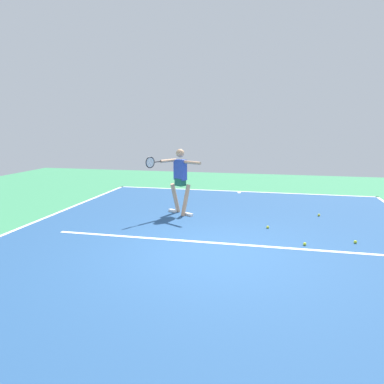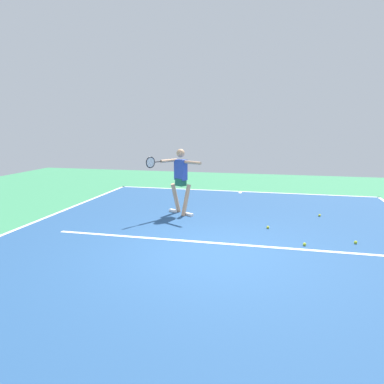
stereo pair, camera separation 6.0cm
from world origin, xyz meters
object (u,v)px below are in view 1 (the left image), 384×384
(tennis_ball_far_corner, at_px, (268,227))
(tennis_ball_by_baseline, at_px, (305,244))
(tennis_player, at_px, (180,177))
(tennis_ball_by_sideline, at_px, (319,215))
(tennis_ball_near_service_line, at_px, (355,242))

(tennis_ball_far_corner, bearing_deg, tennis_ball_by_baseline, 125.04)
(tennis_player, relative_size, tennis_ball_by_sideline, 27.16)
(tennis_player, distance_m, tennis_ball_near_service_line, 4.56)
(tennis_ball_near_service_line, height_order, tennis_ball_by_baseline, same)
(tennis_player, relative_size, tennis_ball_near_service_line, 27.16)
(tennis_ball_by_sideline, bearing_deg, tennis_ball_by_baseline, 77.23)
(tennis_ball_by_sideline, bearing_deg, tennis_player, 9.09)
(tennis_ball_far_corner, relative_size, tennis_ball_by_baseline, 1.00)
(tennis_ball_by_sideline, bearing_deg, tennis_ball_near_service_line, 101.86)
(tennis_ball_far_corner, bearing_deg, tennis_ball_by_sideline, -131.94)
(tennis_player, xyz_separation_m, tennis_ball_far_corner, (-2.38, 0.88, -1.00))
(tennis_player, height_order, tennis_ball_by_sideline, tennis_player)
(tennis_ball_by_sideline, bearing_deg, tennis_ball_far_corner, 48.06)
(tennis_player, bearing_deg, tennis_ball_near_service_line, -170.46)
(tennis_ball_far_corner, height_order, tennis_ball_by_baseline, same)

